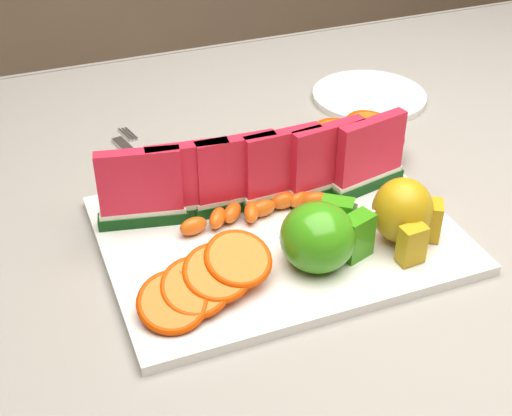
% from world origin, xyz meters
% --- Properties ---
extents(table, '(1.40, 0.90, 0.75)m').
position_xyz_m(table, '(0.00, 0.00, 0.65)').
color(table, '#4F3721').
rests_on(table, ground).
extents(tablecloth, '(1.53, 1.03, 0.20)m').
position_xyz_m(tablecloth, '(0.00, 0.00, 0.72)').
color(tablecloth, gray).
rests_on(tablecloth, table).
extents(platter, '(0.40, 0.30, 0.01)m').
position_xyz_m(platter, '(-0.09, -0.07, 0.76)').
color(platter, silver).
rests_on(platter, tablecloth).
extents(apple_cluster, '(0.11, 0.10, 0.08)m').
position_xyz_m(apple_cluster, '(-0.07, -0.13, 0.80)').
color(apple_cluster, '#298A0F').
rests_on(apple_cluster, platter).
extents(pear_cluster, '(0.10, 0.10, 0.08)m').
position_xyz_m(pear_cluster, '(0.03, -0.13, 0.81)').
color(pear_cluster, '#9D5C07').
rests_on(pear_cluster, platter).
extents(side_plate, '(0.24, 0.24, 0.01)m').
position_xyz_m(side_plate, '(0.18, 0.22, 0.76)').
color(side_plate, silver).
rests_on(side_plate, tablecloth).
extents(fork, '(0.05, 0.19, 0.00)m').
position_xyz_m(fork, '(-0.20, 0.16, 0.76)').
color(fork, silver).
rests_on(fork, tablecloth).
extents(watermelon_row, '(0.39, 0.07, 0.10)m').
position_xyz_m(watermelon_row, '(-0.09, -0.01, 0.82)').
color(watermelon_row, '#143B11').
rests_on(watermelon_row, platter).
extents(orange_fan_front, '(0.16, 0.11, 0.05)m').
position_xyz_m(orange_fan_front, '(-0.20, -0.14, 0.79)').
color(orange_fan_front, '#CE3C06').
rests_on(orange_fan_front, platter).
extents(orange_fan_back, '(0.39, 0.12, 0.05)m').
position_xyz_m(orange_fan_back, '(-0.05, 0.05, 0.79)').
color(orange_fan_back, '#CE3C06').
rests_on(orange_fan_back, platter).
extents(tangerine_segments, '(0.19, 0.04, 0.02)m').
position_xyz_m(tangerine_segments, '(-0.10, -0.03, 0.78)').
color(tangerine_segments, '#CF4717').
rests_on(tangerine_segments, platter).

